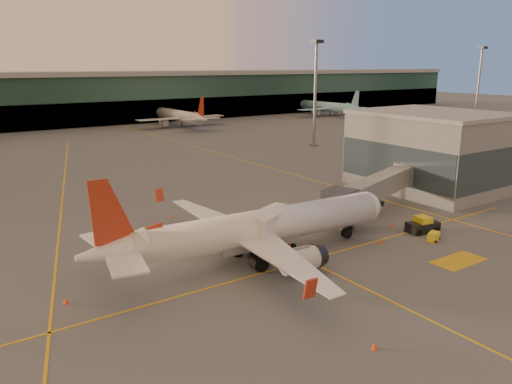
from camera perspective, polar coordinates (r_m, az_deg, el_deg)
ground at (r=46.51m, az=5.14°, el=-11.04°), size 600.00×600.00×0.00m
taxi_markings at (r=81.66m, az=-19.36°, el=-0.56°), size 100.12×173.00×0.01m
terminal at (r=176.45m, az=-25.86°, el=9.35°), size 400.00×20.00×17.60m
gate_building at (r=86.31m, az=19.40°, el=4.49°), size 18.40×22.40×12.60m
mast_east_near at (r=125.00m, az=6.81°, el=11.97°), size 2.40×2.40×25.60m
mast_east_far at (r=185.25m, az=24.12°, el=11.61°), size 2.40×2.40×25.60m
main_airplane at (r=51.37m, az=-0.21°, el=-4.34°), size 34.94×31.48×10.54m
jet_bridge at (r=70.75m, az=14.15°, el=0.66°), size 24.50×10.68×5.42m
catering_truck at (r=52.79m, az=1.75°, el=-4.46°), size 7.10×5.09×5.06m
gpu_cart at (r=61.69m, az=19.67°, el=-4.84°), size 2.01×1.60×1.03m
pushback_tug at (r=64.31m, az=18.53°, el=-3.68°), size 4.16×2.73×1.98m
cone_nose at (r=65.00m, az=15.24°, el=-3.75°), size 0.41×0.41×0.53m
cone_tail at (r=46.65m, az=-20.92°, el=-11.54°), size 0.45×0.45×0.57m
cone_wing_right at (r=38.50m, az=13.41°, el=-16.72°), size 0.46×0.46×0.59m
cone_wing_left at (r=67.63m, az=-9.64°, el=-2.74°), size 0.39×0.39×0.50m
cone_fwd at (r=59.04m, az=14.08°, el=-5.50°), size 0.45×0.45×0.57m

